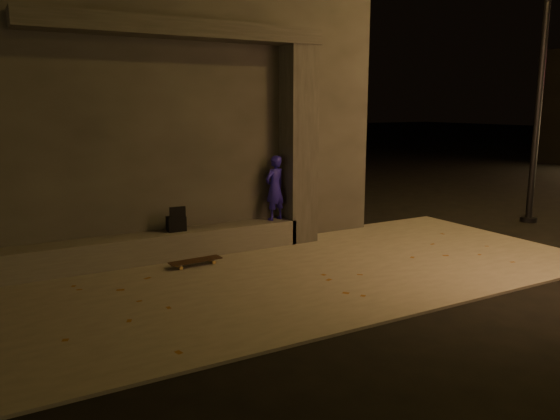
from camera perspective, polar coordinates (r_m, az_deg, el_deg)
ground at (r=6.64m, az=6.32°, el=-12.05°), size 120.00×120.00×0.00m
sidewalk at (r=8.23m, az=-1.92°, el=-7.25°), size 11.00×4.40×0.04m
building at (r=11.72m, az=-16.97°, el=10.55°), size 9.00×5.10×5.22m
ledge at (r=9.23m, az=-15.38°, el=-4.04°), size 6.00×0.55×0.45m
column at (r=10.21m, az=1.92°, el=6.72°), size 0.55×0.55×3.60m
canopy at (r=9.35m, az=-10.36°, el=18.08°), size 5.00×0.70×0.28m
skateboarder at (r=10.04m, az=-0.55°, el=2.33°), size 0.50×0.40×1.19m
backpack at (r=9.36m, az=-10.79°, el=-1.29°), size 0.31×0.21×0.43m
skateboard at (r=8.92m, az=-8.82°, el=-5.28°), size 0.87×0.27×0.09m
street_lamp_2 at (r=13.35m, az=25.87°, el=15.62°), size 0.36×0.36×6.90m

